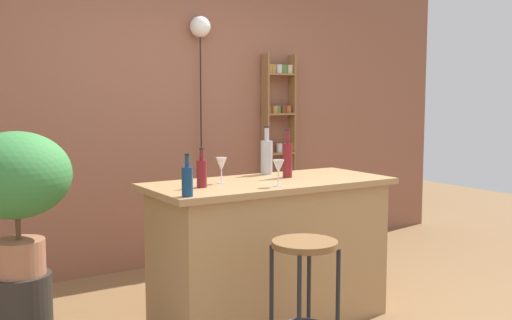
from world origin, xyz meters
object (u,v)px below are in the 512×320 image
(bottle_sauce_amber, at_px, (288,159))
(bottle_soda_blue, at_px, (202,173))
(spice_shelf, at_px, (279,154))
(pendant_globe_light, at_px, (200,32))
(potted_plant, at_px, (16,182))
(bottle_olive_oil, at_px, (187,180))
(wine_glass_center, at_px, (278,167))
(wine_glass_left, at_px, (221,165))
(bottle_wine_red, at_px, (267,156))
(plant_stool, at_px, (22,312))
(bar_stool, at_px, (305,273))

(bottle_sauce_amber, xyz_separation_m, bottle_soda_blue, (-0.70, -0.09, -0.04))
(spice_shelf, distance_m, bottle_sauce_amber, 1.72)
(bottle_sauce_amber, relative_size, pendant_globe_light, 0.15)
(potted_plant, bearing_deg, bottle_olive_oil, -41.22)
(bottle_olive_oil, bearing_deg, potted_plant, 138.78)
(wine_glass_center, bearing_deg, bottle_olive_oil, -176.05)
(potted_plant, distance_m, pendant_globe_light, 2.36)
(bottle_soda_blue, relative_size, wine_glass_center, 1.47)
(bottle_sauce_amber, height_order, wine_glass_left, bottle_sauce_amber)
(wine_glass_left, height_order, pendant_globe_light, pendant_globe_light)
(potted_plant, bearing_deg, spice_shelf, 23.40)
(spice_shelf, distance_m, bottle_wine_red, 1.56)
(bottle_wine_red, height_order, bottle_sauce_amber, bottle_wine_red)
(plant_stool, distance_m, wine_glass_left, 1.48)
(bottle_wine_red, relative_size, pendant_globe_light, 0.16)
(bottle_wine_red, bearing_deg, wine_glass_left, -156.13)
(bar_stool, distance_m, bottle_olive_oil, 0.82)
(spice_shelf, relative_size, wine_glass_center, 11.52)
(bottle_wine_red, xyz_separation_m, wine_glass_center, (-0.25, -0.52, -0.01))
(spice_shelf, bearing_deg, bottle_olive_oil, -135.56)
(wine_glass_center, height_order, pendant_globe_light, pendant_globe_light)
(bar_stool, height_order, spice_shelf, spice_shelf)
(bottle_olive_oil, xyz_separation_m, pendant_globe_light, (1.01, 1.82, 1.02))
(bottle_wine_red, relative_size, bottle_soda_blue, 1.41)
(plant_stool, relative_size, bottle_olive_oil, 1.90)
(bar_stool, distance_m, plant_stool, 1.70)
(bottle_sauce_amber, distance_m, bottle_olive_oil, 0.98)
(bar_stool, bearing_deg, potted_plant, 139.08)
(potted_plant, bearing_deg, bottle_wine_red, -3.85)
(potted_plant, relative_size, wine_glass_left, 5.13)
(spice_shelf, bearing_deg, bottle_soda_blue, -136.33)
(wine_glass_center, bearing_deg, wine_glass_left, 127.15)
(bottle_soda_blue, bearing_deg, bottle_wine_red, 24.47)
(potted_plant, relative_size, bottle_sauce_amber, 2.53)
(plant_stool, bearing_deg, wine_glass_center, -24.12)
(plant_stool, xyz_separation_m, potted_plant, (-0.00, 0.00, 0.77))
(pendant_globe_light, bearing_deg, bottle_olive_oil, -119.05)
(bar_stool, bearing_deg, bottle_sauce_amber, 61.13)
(bar_stool, distance_m, wine_glass_left, 0.93)
(bottle_sauce_amber, height_order, bottle_olive_oil, bottle_sauce_amber)
(bottle_wine_red, bearing_deg, spice_shelf, 52.57)
(plant_stool, bearing_deg, bottle_soda_blue, -22.81)
(spice_shelf, relative_size, potted_plant, 2.24)
(bottle_soda_blue, distance_m, wine_glass_center, 0.47)
(bottle_sauce_amber, bearing_deg, plant_stool, 169.01)
(bar_stool, relative_size, wine_glass_center, 4.37)
(bottle_wine_red, relative_size, bottle_sauce_amber, 1.03)
(bottle_soda_blue, bearing_deg, wine_glass_center, -27.12)
(bar_stool, height_order, wine_glass_left, wine_glass_left)
(plant_stool, relative_size, wine_glass_center, 2.77)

